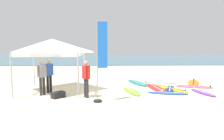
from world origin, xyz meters
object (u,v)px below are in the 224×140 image
at_px(surfboard_orange, 193,82).
at_px(surfboard_red, 156,88).
at_px(surfboard_white, 161,83).
at_px(surfboard_purple, 203,92).
at_px(surfboard_yellow, 171,88).
at_px(surfboard_navy, 170,89).
at_px(gear_bag_near_tent, 58,95).
at_px(surfboard_teal, 137,83).
at_px(surfboard_pink, 194,87).
at_px(person_blue, 49,73).
at_px(banner_flag, 100,65).
at_px(surfboard_lime, 131,91).
at_px(person_grey, 42,75).
at_px(surfboard_blue, 168,93).
at_px(person_red, 86,76).
at_px(canopy_tent, 52,46).

bearing_deg(surfboard_orange, surfboard_red, -150.68).
bearing_deg(surfboard_white, surfboard_red, -115.27).
relative_size(surfboard_purple, surfboard_yellow, 0.78).
relative_size(surfboard_orange, surfboard_yellow, 1.09).
height_order(surfboard_red, surfboard_navy, same).
height_order(surfboard_red, gear_bag_near_tent, gear_bag_near_tent).
bearing_deg(surfboard_yellow, surfboard_teal, 128.99).
height_order(surfboard_white, gear_bag_near_tent, gear_bag_near_tent).
relative_size(surfboard_pink, person_blue, 1.26).
distance_m(surfboard_white, banner_flag, 6.05).
bearing_deg(surfboard_teal, surfboard_yellow, -51.01).
height_order(surfboard_red, surfboard_orange, same).
distance_m(surfboard_red, person_blue, 5.88).
distance_m(surfboard_lime, surfboard_teal, 2.60).
bearing_deg(person_grey, surfboard_lime, 7.85).
relative_size(surfboard_blue, surfboard_navy, 1.01).
relative_size(surfboard_pink, surfboard_blue, 1.05).
height_order(surfboard_yellow, surfboard_navy, same).
bearing_deg(surfboard_white, person_grey, -155.44).
bearing_deg(surfboard_teal, surfboard_lime, -105.78).
xyz_separation_m(banner_flag, gear_bag_near_tent, (-1.95, 0.79, -1.43)).
bearing_deg(person_red, person_grey, 164.98).
bearing_deg(surfboard_lime, surfboard_pink, 15.20).
distance_m(surfboard_pink, surfboard_orange, 1.53).
xyz_separation_m(surfboard_orange, surfboard_navy, (-2.16, -1.91, 0.00)).
height_order(surfboard_yellow, gear_bag_near_tent, gear_bag_near_tent).
xyz_separation_m(canopy_tent, person_blue, (-0.12, -0.36, -1.40)).
relative_size(canopy_tent, surfboard_yellow, 1.28).
bearing_deg(banner_flag, surfboard_lime, 51.19).
xyz_separation_m(canopy_tent, surfboard_white, (6.37, 2.07, -2.35)).
height_order(canopy_tent, surfboard_pink, canopy_tent).
bearing_deg(surfboard_orange, surfboard_purple, -105.56).
relative_size(surfboard_orange, person_red, 1.55).
distance_m(surfboard_blue, surfboard_yellow, 1.24).
distance_m(surfboard_blue, surfboard_teal, 3.23).
bearing_deg(person_blue, surfboard_navy, 4.76).
relative_size(surfboard_red, person_blue, 1.53).
distance_m(surfboard_pink, surfboard_blue, 2.61).
height_order(surfboard_blue, banner_flag, banner_flag).
relative_size(surfboard_blue, person_grey, 1.20).
bearing_deg(surfboard_pink, gear_bag_near_tent, -163.24).
height_order(surfboard_yellow, person_grey, person_grey).
relative_size(surfboard_purple, surfboard_orange, 0.72).
bearing_deg(surfboard_teal, surfboard_orange, -0.75).
relative_size(canopy_tent, surfboard_lime, 1.38).
relative_size(surfboard_purple, person_red, 1.11).
distance_m(canopy_tent, surfboard_white, 7.10).
distance_m(surfboard_white, gear_bag_near_tent, 6.83).
xyz_separation_m(surfboard_pink, surfboard_navy, (-1.60, -0.49, 0.00)).
relative_size(surfboard_white, surfboard_blue, 1.25).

